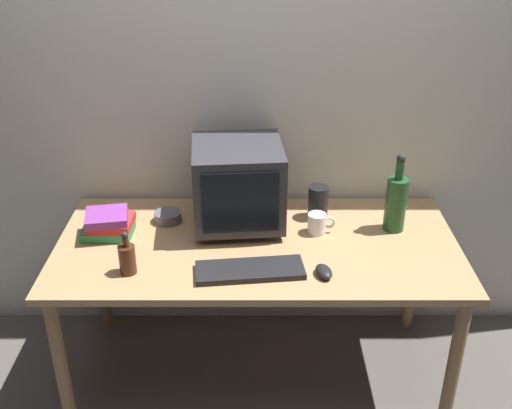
% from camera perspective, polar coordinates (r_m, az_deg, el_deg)
% --- Properties ---
extents(ground_plane, '(6.00, 6.00, 0.00)m').
position_cam_1_polar(ground_plane, '(3.01, 0.00, -15.35)').
color(ground_plane, '#56514C').
extents(back_wall, '(4.00, 0.08, 2.50)m').
position_cam_1_polar(back_wall, '(2.78, -0.03, 10.92)').
color(back_wall, silver).
rests_on(back_wall, ground).
extents(desk, '(1.69, 0.81, 0.72)m').
position_cam_1_polar(desk, '(2.61, 0.00, -5.01)').
color(desk, tan).
rests_on(desk, ground).
extents(crt_monitor, '(0.41, 0.42, 0.37)m').
position_cam_1_polar(crt_monitor, '(2.63, -1.85, 1.90)').
color(crt_monitor, '#333338').
rests_on(crt_monitor, desk).
extents(keyboard, '(0.43, 0.20, 0.02)m').
position_cam_1_polar(keyboard, '(2.37, -0.70, -6.17)').
color(keyboard, black).
rests_on(keyboard, desk).
extents(computer_mouse, '(0.08, 0.11, 0.04)m').
position_cam_1_polar(computer_mouse, '(2.37, 6.23, -6.24)').
color(computer_mouse, black).
rests_on(computer_mouse, desk).
extents(bottle_tall, '(0.09, 0.09, 0.35)m').
position_cam_1_polar(bottle_tall, '(2.68, 12.82, 0.27)').
color(bottle_tall, '#1E4C23').
rests_on(bottle_tall, desk).
extents(bottle_short, '(0.07, 0.07, 0.18)m').
position_cam_1_polar(bottle_short, '(2.40, -12.09, -4.92)').
color(bottle_short, '#472314').
rests_on(bottle_short, desk).
extents(book_stack, '(0.22, 0.19, 0.11)m').
position_cam_1_polar(book_stack, '(2.67, -13.78, -1.81)').
color(book_stack, '#33894C').
rests_on(book_stack, desk).
extents(mug, '(0.12, 0.08, 0.09)m').
position_cam_1_polar(mug, '(2.63, 5.64, -1.77)').
color(mug, white).
rests_on(mug, desk).
extents(cd_spindle, '(0.12, 0.12, 0.04)m').
position_cam_1_polar(cd_spindle, '(2.75, -8.38, -1.15)').
color(cd_spindle, '#595B66').
rests_on(cd_spindle, desk).
extents(metal_canister, '(0.09, 0.09, 0.15)m').
position_cam_1_polar(metal_canister, '(2.75, 5.69, 0.25)').
color(metal_canister, black).
rests_on(metal_canister, desk).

